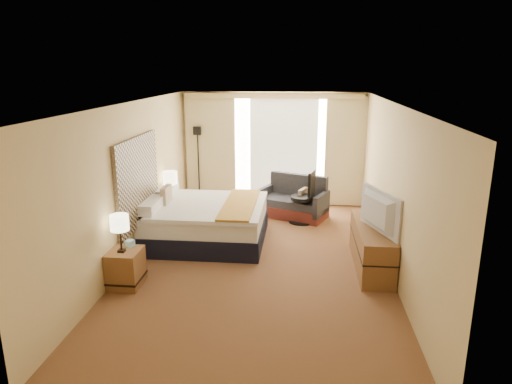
# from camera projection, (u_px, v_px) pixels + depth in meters

# --- Properties ---
(floor) EXTENTS (4.20, 7.00, 0.02)m
(floor) POSITION_uv_depth(u_px,v_px,m) (259.00, 261.00, 7.62)
(floor) COLOR maroon
(floor) RESTS_ON ground
(ceiling) EXTENTS (4.20, 7.00, 0.02)m
(ceiling) POSITION_uv_depth(u_px,v_px,m) (259.00, 104.00, 6.93)
(ceiling) COLOR silver
(ceiling) RESTS_ON wall_back
(wall_back) EXTENTS (4.20, 0.02, 2.60)m
(wall_back) POSITION_uv_depth(u_px,v_px,m) (273.00, 149.00, 10.63)
(wall_back) COLOR #D6BA82
(wall_back) RESTS_ON ground
(wall_front) EXTENTS (4.20, 0.02, 2.60)m
(wall_front) POSITION_uv_depth(u_px,v_px,m) (220.00, 288.00, 3.91)
(wall_front) COLOR #D6BA82
(wall_front) RESTS_ON ground
(wall_left) EXTENTS (0.02, 7.00, 2.60)m
(wall_left) POSITION_uv_depth(u_px,v_px,m) (131.00, 183.00, 7.48)
(wall_left) COLOR #D6BA82
(wall_left) RESTS_ON ground
(wall_right) EXTENTS (0.02, 7.00, 2.60)m
(wall_right) POSITION_uv_depth(u_px,v_px,m) (393.00, 190.00, 7.07)
(wall_right) COLOR #D6BA82
(wall_right) RESTS_ON ground
(headboard) EXTENTS (0.06, 1.85, 1.50)m
(headboard) POSITION_uv_depth(u_px,v_px,m) (138.00, 181.00, 7.67)
(headboard) COLOR black
(headboard) RESTS_ON wall_left
(nightstand_left) EXTENTS (0.45, 0.52, 0.55)m
(nightstand_left) POSITION_uv_depth(u_px,v_px,m) (126.00, 268.00, 6.72)
(nightstand_left) COLOR brown
(nightstand_left) RESTS_ON floor
(nightstand_right) EXTENTS (0.45, 0.52, 0.55)m
(nightstand_right) POSITION_uv_depth(u_px,v_px,m) (173.00, 215.00, 9.12)
(nightstand_right) COLOR brown
(nightstand_right) RESTS_ON floor
(media_dresser) EXTENTS (0.50, 1.80, 0.70)m
(media_dresser) POSITION_uv_depth(u_px,v_px,m) (371.00, 246.00, 7.35)
(media_dresser) COLOR brown
(media_dresser) RESTS_ON floor
(window) EXTENTS (2.30, 0.02, 2.30)m
(window) POSITION_uv_depth(u_px,v_px,m) (284.00, 148.00, 10.57)
(window) COLOR white
(window) RESTS_ON wall_back
(curtains) EXTENTS (4.12, 0.19, 2.56)m
(curtains) POSITION_uv_depth(u_px,v_px,m) (273.00, 145.00, 10.49)
(curtains) COLOR beige
(curtains) RESTS_ON floor
(bed) EXTENTS (2.12, 1.94, 1.03)m
(bed) POSITION_uv_depth(u_px,v_px,m) (206.00, 221.00, 8.44)
(bed) COLOR black
(bed) RESTS_ON floor
(loveseat) EXTENTS (1.60, 1.25, 0.88)m
(loveseat) POSITION_uv_depth(u_px,v_px,m) (294.00, 203.00, 9.87)
(loveseat) COLOR #572019
(loveseat) RESTS_ON floor
(floor_lamp) EXTENTS (0.23, 0.23, 1.82)m
(floor_lamp) POSITION_uv_depth(u_px,v_px,m) (198.00, 149.00, 10.61)
(floor_lamp) COLOR black
(floor_lamp) RESTS_ON floor
(desk_chair) EXTENTS (0.54, 0.54, 1.10)m
(desk_chair) POSITION_uv_depth(u_px,v_px,m) (305.00, 200.00, 9.41)
(desk_chair) COLOR black
(desk_chair) RESTS_ON floor
(lamp_left) EXTENTS (0.27, 0.27, 0.56)m
(lamp_left) POSITION_uv_depth(u_px,v_px,m) (119.00, 223.00, 6.49)
(lamp_left) COLOR black
(lamp_left) RESTS_ON nightstand_left
(lamp_right) EXTENTS (0.29, 0.29, 0.60)m
(lamp_right) POSITION_uv_depth(u_px,v_px,m) (170.00, 178.00, 9.00)
(lamp_right) COLOR black
(lamp_right) RESTS_ON nightstand_right
(tissue_box) EXTENTS (0.14, 0.14, 0.10)m
(tissue_box) POSITION_uv_depth(u_px,v_px,m) (130.00, 243.00, 6.79)
(tissue_box) COLOR #8EBFDB
(tissue_box) RESTS_ON nightstand_left
(telephone) EXTENTS (0.19, 0.15, 0.07)m
(telephone) POSITION_uv_depth(u_px,v_px,m) (174.00, 202.00, 8.92)
(telephone) COLOR black
(telephone) RESTS_ON nightstand_right
(television) EXTENTS (0.54, 1.10, 0.64)m
(television) POSITION_uv_depth(u_px,v_px,m) (374.00, 212.00, 6.90)
(television) COLOR black
(television) RESTS_ON media_dresser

